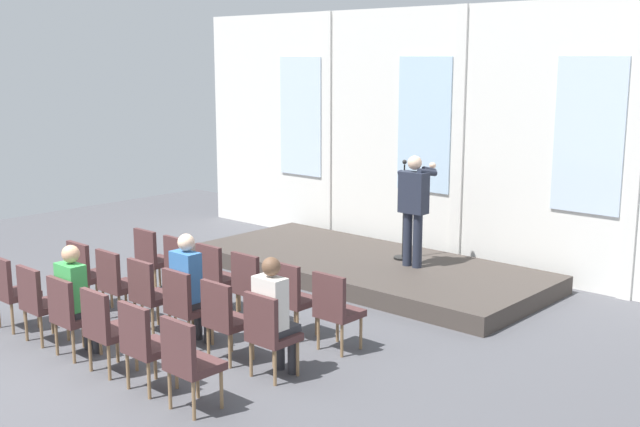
% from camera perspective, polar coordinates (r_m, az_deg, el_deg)
% --- Properties ---
extents(ground_plane, '(16.82, 16.82, 0.00)m').
position_cam_1_polar(ground_plane, '(9.19, -16.59, -10.55)').
color(ground_plane, '#4C4C51').
extents(rear_partition, '(10.48, 0.14, 4.15)m').
position_cam_1_polar(rear_partition, '(13.12, 7.79, 5.66)').
color(rear_partition, silver).
rests_on(rear_partition, ground).
extents(stage_platform, '(5.61, 2.47, 0.26)m').
position_cam_1_polar(stage_platform, '(12.28, 3.40, -3.93)').
color(stage_platform, '#3F3833').
rests_on(stage_platform, ground).
extents(speaker, '(0.50, 0.69, 1.67)m').
position_cam_1_polar(speaker, '(11.70, 6.83, 0.78)').
color(speaker, '#232838').
rests_on(speaker, stage_platform).
extents(mic_stand, '(0.28, 0.28, 1.55)m').
position_cam_1_polar(mic_stand, '(12.25, 6.04, -1.76)').
color(mic_stand, black).
rests_on(mic_stand, stage_platform).
extents(chair_r0_c0, '(0.46, 0.44, 0.94)m').
position_cam_1_polar(chair_r0_c0, '(11.56, -12.08, -3.06)').
color(chair_r0_c0, olive).
rests_on(chair_r0_c0, ground).
extents(chair_r0_c1, '(0.46, 0.44, 0.94)m').
position_cam_1_polar(chair_r0_c1, '(11.01, -9.93, -3.68)').
color(chair_r0_c1, olive).
rests_on(chair_r0_c1, ground).
extents(chair_r0_c2, '(0.46, 0.44, 0.94)m').
position_cam_1_polar(chair_r0_c2, '(10.49, -7.57, -4.36)').
color(chair_r0_c2, olive).
rests_on(chair_r0_c2, ground).
extents(chair_r0_c3, '(0.46, 0.44, 0.94)m').
position_cam_1_polar(chair_r0_c3, '(9.99, -4.96, -5.10)').
color(chair_r0_c3, olive).
rests_on(chair_r0_c3, ground).
extents(chair_r0_c4, '(0.46, 0.44, 0.94)m').
position_cam_1_polar(chair_r0_c4, '(9.51, -2.07, -5.91)').
color(chair_r0_c4, olive).
rests_on(chair_r0_c4, ground).
extents(chair_r0_c5, '(0.46, 0.44, 0.94)m').
position_cam_1_polar(chair_r0_c5, '(9.06, 1.12, -6.78)').
color(chair_r0_c5, olive).
rests_on(chair_r0_c5, ground).
extents(chair_r1_c0, '(0.46, 0.44, 0.94)m').
position_cam_1_polar(chair_r1_c0, '(10.99, -16.57, -4.02)').
color(chair_r1_c0, olive).
rests_on(chair_r1_c0, ground).
extents(chair_r1_c1, '(0.46, 0.44, 0.94)m').
position_cam_1_polar(chair_r1_c1, '(10.42, -14.56, -4.74)').
color(chair_r1_c1, olive).
rests_on(chair_r1_c1, ground).
extents(chair_r1_c2, '(0.46, 0.44, 0.94)m').
position_cam_1_polar(chair_r1_c2, '(9.86, -12.30, -5.54)').
color(chair_r1_c2, olive).
rests_on(chair_r1_c2, ground).
extents(chair_r1_c3, '(0.46, 0.44, 0.94)m').
position_cam_1_polar(chair_r1_c3, '(9.33, -9.78, -6.42)').
color(chair_r1_c3, olive).
rests_on(chair_r1_c3, ground).
extents(audience_r1_c3, '(0.36, 0.39, 1.35)m').
position_cam_1_polar(audience_r1_c3, '(9.31, -9.43, -5.06)').
color(audience_r1_c3, '#2D2D33').
rests_on(audience_r1_c3, ground).
extents(chair_r1_c4, '(0.46, 0.44, 0.94)m').
position_cam_1_polar(chair_r1_c4, '(8.81, -6.94, -7.39)').
color(chair_r1_c4, olive).
rests_on(chair_r1_c4, ground).
extents(chair_r1_c5, '(0.46, 0.44, 0.94)m').
position_cam_1_polar(chair_r1_c5, '(8.33, -3.74, -8.45)').
color(chair_r1_c5, olive).
rests_on(chair_r1_c5, ground).
extents(audience_r1_c5, '(0.36, 0.39, 1.32)m').
position_cam_1_polar(audience_r1_c5, '(8.32, -3.36, -7.04)').
color(audience_r1_c5, '#2D2D33').
rests_on(audience_r1_c5, ground).
extents(chair_r2_c0, '(0.46, 0.44, 0.94)m').
position_cam_1_polar(chair_r2_c0, '(10.50, -21.54, -5.05)').
color(chair_r2_c0, olive).
rests_on(chair_r2_c0, ground).
extents(chair_r2_c1, '(0.46, 0.44, 0.94)m').
position_cam_1_polar(chair_r2_c1, '(9.90, -19.71, -5.88)').
color(chair_r2_c1, olive).
rests_on(chair_r2_c1, ground).
extents(chair_r2_c2, '(0.46, 0.44, 0.94)m').
position_cam_1_polar(chair_r2_c2, '(9.32, -17.65, -6.81)').
color(chair_r2_c2, olive).
rests_on(chair_r2_c2, ground).
extents(audience_r2_c2, '(0.36, 0.39, 1.30)m').
position_cam_1_polar(audience_r2_c2, '(9.30, -17.28, -5.62)').
color(audience_r2_c2, '#2D2D33').
rests_on(audience_r2_c2, ground).
extents(chair_r2_c3, '(0.46, 0.44, 0.94)m').
position_cam_1_polar(chair_r2_c3, '(8.75, -15.30, -7.86)').
color(chair_r2_c3, olive).
rests_on(chair_r2_c3, ground).
extents(chair_r2_c4, '(0.46, 0.44, 0.94)m').
position_cam_1_polar(chair_r2_c4, '(8.20, -12.62, -9.03)').
color(chair_r2_c4, olive).
rests_on(chair_r2_c4, ground).
extents(chair_r2_c5, '(0.46, 0.44, 0.94)m').
position_cam_1_polar(chair_r2_c5, '(7.67, -9.54, -10.35)').
color(chair_r2_c5, olive).
rests_on(chair_r2_c5, ground).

